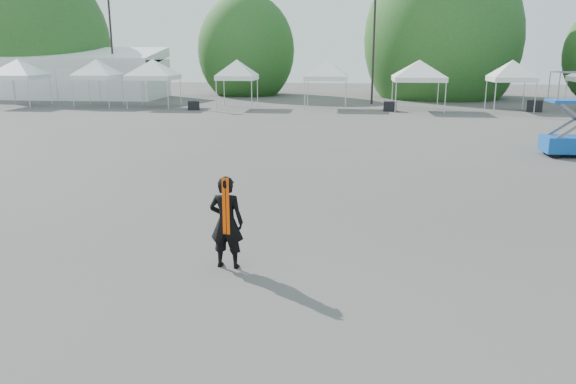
# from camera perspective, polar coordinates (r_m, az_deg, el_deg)

# --- Properties ---
(ground) EXTENTS (120.00, 120.00, 0.00)m
(ground) POSITION_cam_1_polar(r_m,az_deg,el_deg) (11.97, -0.42, -4.82)
(ground) COLOR #474442
(ground) RESTS_ON ground
(marquee) EXTENTS (15.00, 6.25, 4.23)m
(marquee) POSITION_cam_1_polar(r_m,az_deg,el_deg) (51.82, -20.97, 11.10)
(marquee) COLOR white
(marquee) RESTS_ON ground
(light_pole_west) EXTENTS (0.60, 0.25, 10.30)m
(light_pole_west) POSITION_cam_1_polar(r_m,az_deg,el_deg) (49.23, -17.60, 15.69)
(light_pole_west) COLOR black
(light_pole_west) RESTS_ON ground
(light_pole_east) EXTENTS (0.60, 0.25, 9.80)m
(light_pole_east) POSITION_cam_1_polar(r_m,az_deg,el_deg) (43.31, 8.75, 16.13)
(light_pole_east) COLOR black
(light_pole_east) RESTS_ON ground
(tree_far_w) EXTENTS (4.80, 4.80, 7.30)m
(tree_far_w) POSITION_cam_1_polar(r_m,az_deg,el_deg) (56.32, -23.54, 13.66)
(tree_far_w) COLOR #382314
(tree_far_w) RESTS_ON ground
(tree_mid_w) EXTENTS (4.16, 4.16, 6.33)m
(tree_mid_w) POSITION_cam_1_polar(r_m,az_deg,el_deg) (52.09, -4.25, 14.14)
(tree_mid_w) COLOR #382314
(tree_mid_w) RESTS_ON ground
(tree_mid_e) EXTENTS (5.12, 5.12, 7.79)m
(tree_mid_e) POSITION_cam_1_polar(r_m,az_deg,el_deg) (50.84, 15.39, 14.72)
(tree_mid_e) COLOR #382314
(tree_mid_e) RESTS_ON ground
(tent_a) EXTENTS (4.48, 4.48, 3.88)m
(tent_a) POSITION_cam_1_polar(r_m,az_deg,el_deg) (45.57, -25.78, 11.72)
(tent_a) COLOR silver
(tent_a) RESTS_ON ground
(tent_b) EXTENTS (3.96, 3.96, 3.88)m
(tent_b) POSITION_cam_1_polar(r_m,az_deg,el_deg) (43.36, -18.90, 12.29)
(tent_b) COLOR silver
(tent_b) RESTS_ON ground
(tent_c) EXTENTS (4.46, 4.46, 3.88)m
(tent_c) POSITION_cam_1_polar(r_m,az_deg,el_deg) (41.50, -13.59, 12.60)
(tent_c) COLOR silver
(tent_c) RESTS_ON ground
(tent_d) EXTENTS (3.76, 3.76, 3.88)m
(tent_d) POSITION_cam_1_polar(r_m,az_deg,el_deg) (40.10, -5.22, 12.88)
(tent_d) COLOR silver
(tent_d) RESTS_ON ground
(tent_e) EXTENTS (4.18, 4.18, 3.88)m
(tent_e) POSITION_cam_1_polar(r_m,az_deg,el_deg) (39.65, 3.93, 12.90)
(tent_e) COLOR silver
(tent_e) RESTS_ON ground
(tent_f) EXTENTS (4.71, 4.71, 3.88)m
(tent_f) POSITION_cam_1_polar(r_m,az_deg,el_deg) (38.96, 13.20, 12.55)
(tent_f) COLOR silver
(tent_f) RESTS_ON ground
(tent_g) EXTENTS (3.84, 3.84, 3.88)m
(tent_g) POSITION_cam_1_polar(r_m,az_deg,el_deg) (40.56, 21.87, 11.97)
(tent_g) COLOR silver
(tent_g) RESTS_ON ground
(man) EXTENTS (0.67, 0.47, 1.73)m
(man) POSITION_cam_1_polar(r_m,az_deg,el_deg) (10.28, -6.27, -3.06)
(man) COLOR black
(man) RESTS_ON ground
(crate_west) EXTENTS (0.91, 0.80, 0.60)m
(crate_west) POSITION_cam_1_polar(r_m,az_deg,el_deg) (39.04, -9.57, 8.66)
(crate_west) COLOR black
(crate_west) RESTS_ON ground
(crate_mid) EXTENTS (0.85, 0.67, 0.65)m
(crate_mid) POSITION_cam_1_polar(r_m,az_deg,el_deg) (38.29, 10.30, 8.56)
(crate_mid) COLOR black
(crate_mid) RESTS_ON ground
(crate_east) EXTENTS (1.12, 0.98, 0.74)m
(crate_east) POSITION_cam_1_polar(r_m,az_deg,el_deg) (40.82, 23.77, 8.01)
(crate_east) COLOR black
(crate_east) RESTS_ON ground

